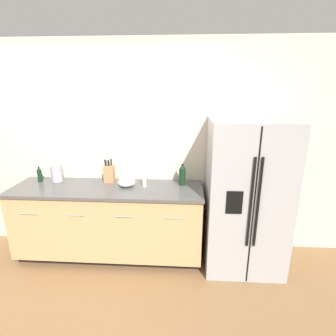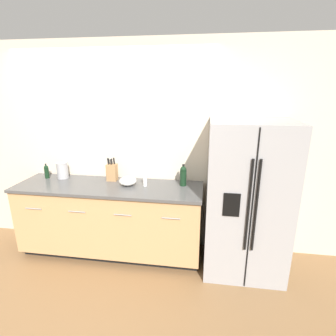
{
  "view_description": "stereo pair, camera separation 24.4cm",
  "coord_description": "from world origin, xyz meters",
  "views": [
    {
      "loc": [
        0.92,
        -2.06,
        2.04
      ],
      "look_at": [
        0.74,
        0.79,
        1.17
      ],
      "focal_mm": 28.0,
      "sensor_mm": 36.0,
      "label": 1
    },
    {
      "loc": [
        1.16,
        -2.03,
        2.04
      ],
      "look_at": [
        0.74,
        0.79,
        1.17
      ],
      "focal_mm": 28.0,
      "sensor_mm": 36.0,
      "label": 2
    }
  ],
  "objects": [
    {
      "name": "ground_plane",
      "position": [
        0.0,
        0.0,
        0.0
      ],
      "size": [
        14.0,
        14.0,
        0.0
      ],
      "primitive_type": "plane",
      "color": "olive"
    },
    {
      "name": "wall_back",
      "position": [
        0.0,
        1.13,
        1.3
      ],
      "size": [
        10.0,
        0.05,
        2.6
      ],
      "color": "beige",
      "rests_on": "ground_plane"
    },
    {
      "name": "counter_unit",
      "position": [
        0.02,
        0.79,
        0.47
      ],
      "size": [
        2.26,
        0.64,
        0.92
      ],
      "color": "black",
      "rests_on": "ground_plane"
    },
    {
      "name": "refrigerator",
      "position": [
        1.62,
        0.73,
        0.86
      ],
      "size": [
        0.87,
        0.75,
        1.73
      ],
      "color": "#9E9EA0",
      "rests_on": "ground_plane"
    },
    {
      "name": "knife_block",
      "position": [
        -0.0,
        0.96,
        1.03
      ],
      "size": [
        0.12,
        0.1,
        0.3
      ],
      "color": "#A87A4C",
      "rests_on": "counter_unit"
    },
    {
      "name": "wine_bottle",
      "position": [
        0.9,
        0.92,
        1.04
      ],
      "size": [
        0.08,
        0.08,
        0.26
      ],
      "color": "black",
      "rests_on": "counter_unit"
    },
    {
      "name": "soap_dispenser",
      "position": [
        0.46,
        0.83,
        0.99
      ],
      "size": [
        0.05,
        0.05,
        0.18
      ],
      "color": "white",
      "rests_on": "counter_unit"
    },
    {
      "name": "oil_bottle",
      "position": [
        -0.87,
        0.93,
        1.01
      ],
      "size": [
        0.06,
        0.06,
        0.19
      ],
      "color": "black",
      "rests_on": "counter_unit"
    },
    {
      "name": "steel_canister",
      "position": [
        -0.67,
        0.95,
        1.02
      ],
      "size": [
        0.14,
        0.14,
        0.22
      ],
      "color": "#A3A3A5",
      "rests_on": "counter_unit"
    },
    {
      "name": "mixing_bowl",
      "position": [
        0.24,
        0.83,
        0.97
      ],
      "size": [
        0.21,
        0.21,
        0.11
      ],
      "color": "white",
      "rests_on": "counter_unit"
    }
  ]
}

